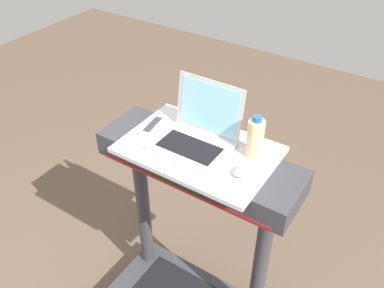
# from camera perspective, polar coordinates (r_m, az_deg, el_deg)

# --- Properties ---
(desk_board) EXTENTS (0.63, 0.42, 0.02)m
(desk_board) POSITION_cam_1_polar(r_m,az_deg,el_deg) (1.71, 0.92, -0.76)
(desk_board) COLOR silver
(desk_board) RESTS_ON treadmill_base
(laptop) EXTENTS (0.31, 0.27, 0.25)m
(laptop) POSITION_cam_1_polar(r_m,az_deg,el_deg) (1.69, 0.75, 1.47)
(laptop) COLOR #B7B7BC
(laptop) RESTS_ON desk_board
(computer_mouse) EXTENTS (0.10, 0.12, 0.03)m
(computer_mouse) POSITION_cam_1_polar(r_m,az_deg,el_deg) (1.57, 7.32, -3.65)
(computer_mouse) COLOR #B2B2B7
(computer_mouse) RESTS_ON desk_board
(water_bottle) EXTENTS (0.07, 0.07, 0.19)m
(water_bottle) POSITION_cam_1_polar(r_m,az_deg,el_deg) (1.63, 8.76, 0.86)
(water_bottle) COLOR beige
(water_bottle) RESTS_ON desk_board
(tv_remote) EXTENTS (0.07, 0.16, 0.02)m
(tv_remote) POSITION_cam_1_polar(r_m,az_deg,el_deg) (1.81, -5.46, 2.47)
(tv_remote) COLOR silver
(tv_remote) RESTS_ON desk_board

